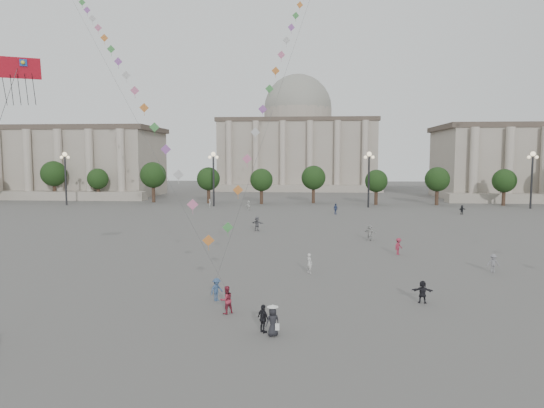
{
  "coord_description": "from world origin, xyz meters",
  "views": [
    {
      "loc": [
        3.55,
        -23.54,
        9.29
      ],
      "look_at": [
        0.86,
        12.0,
        5.96
      ],
      "focal_mm": 32.0,
      "sensor_mm": 36.0,
      "label": 1
    }
  ],
  "objects": [
    {
      "name": "ground",
      "position": [
        0.0,
        0.0,
        0.0
      ],
      "size": [
        360.0,
        360.0,
        0.0
      ],
      "primitive_type": "plane",
      "color": "#53504E",
      "rests_on": "ground"
    },
    {
      "name": "hall_central",
      "position": [
        0.0,
        129.22,
        14.23
      ],
      "size": [
        48.3,
        34.3,
        35.5
      ],
      "color": "gray",
      "rests_on": "ground"
    },
    {
      "name": "tree_row",
      "position": [
        0.0,
        78.0,
        5.39
      ],
      "size": [
        137.12,
        5.12,
        8.0
      ],
      "color": "#332319",
      "rests_on": "ground"
    },
    {
      "name": "lamp_post_far_west",
      "position": [
        -45.0,
        70.0,
        7.35
      ],
      "size": [
        2.0,
        0.9,
        10.65
      ],
      "color": "#262628",
      "rests_on": "ground"
    },
    {
      "name": "lamp_post_mid_west",
      "position": [
        -15.0,
        70.0,
        7.35
      ],
      "size": [
        2.0,
        0.9,
        10.65
      ],
      "color": "#262628",
      "rests_on": "ground"
    },
    {
      "name": "lamp_post_mid_east",
      "position": [
        15.0,
        70.0,
        7.35
      ],
      "size": [
        2.0,
        0.9,
        10.65
      ],
      "color": "#262628",
      "rests_on": "ground"
    },
    {
      "name": "lamp_post_far_east",
      "position": [
        45.0,
        70.0,
        7.35
      ],
      "size": [
        2.0,
        0.9,
        10.65
      ],
      "color": "#262628",
      "rests_on": "ground"
    },
    {
      "name": "person_crowd_0",
      "position": [
        8.09,
        57.87,
        0.92
      ],
      "size": [
        1.06,
        1.09,
        1.83
      ],
      "primitive_type": "imported",
      "rotation": [
        0.0,
        0.0,
        0.82
      ],
      "color": "navy",
      "rests_on": "ground"
    },
    {
      "name": "person_crowd_3",
      "position": [
        10.93,
        7.69,
        0.74
      ],
      "size": [
        1.41,
        0.59,
        1.48
      ],
      "primitive_type": "imported",
      "rotation": [
        0.0,
        0.0,
        3.03
      ],
      "color": "black",
      "rests_on": "ground"
    },
    {
      "name": "person_crowd_4",
      "position": [
        -7.38,
        64.1,
        0.84
      ],
      "size": [
        1.13,
        1.63,
        1.69
      ],
      "primitive_type": "imported",
      "rotation": [
        0.0,
        0.0,
        4.26
      ],
      "color": "silver",
      "rests_on": "ground"
    },
    {
      "name": "person_crowd_6",
      "position": [
        18.71,
        16.8,
        0.76
      ],
      "size": [
        1.06,
        0.72,
        1.52
      ],
      "primitive_type": "imported",
      "rotation": [
        0.0,
        0.0,
        6.11
      ],
      "color": "slate",
      "rests_on": "ground"
    },
    {
      "name": "person_crowd_7",
      "position": [
        10.55,
        31.89,
        0.91
      ],
      "size": [
        1.57,
        1.57,
        1.81
      ],
      "primitive_type": "imported",
      "rotation": [
        0.0,
        0.0,
        2.36
      ],
      "color": "#AEADA9",
      "rests_on": "ground"
    },
    {
      "name": "person_crowd_8",
      "position": [
        12.31,
        23.71,
        0.82
      ],
      "size": [
        1.16,
        1.19,
        1.64
      ],
      "primitive_type": "imported",
      "rotation": [
        0.0,
        0.0,
        0.82
      ],
      "color": "maroon",
      "rests_on": "ground"
    },
    {
      "name": "person_crowd_9",
      "position": [
        29.24,
        59.33,
        0.79
      ],
      "size": [
        1.49,
        1.18,
        1.58
      ],
      "primitive_type": "imported",
      "rotation": [
        0.0,
        0.0,
        0.57
      ],
      "color": "black",
      "rests_on": "ground"
    },
    {
      "name": "person_crowd_10",
      "position": [
        -15.32,
        67.74,
        0.77
      ],
      "size": [
        0.4,
        0.58,
        1.55
      ],
      "primitive_type": "imported",
      "rotation": [
        0.0,
        0.0,
        1.52
      ],
      "color": "#B8B9B4",
      "rests_on": "ground"
    },
    {
      "name": "person_crowd_12",
      "position": [
        -3.07,
        38.2,
        0.94
      ],
      "size": [
        1.79,
        1.3,
        1.87
      ],
      "primitive_type": "imported",
      "rotation": [
        0.0,
        0.0,
        2.66
      ],
      "color": "slate",
      "rests_on": "ground"
    },
    {
      "name": "person_crowd_13",
      "position": [
        3.65,
        15.37,
        0.81
      ],
      "size": [
        0.68,
        0.71,
        1.63
      ],
      "primitive_type": "imported",
      "rotation": [
        0.0,
        0.0,
        2.25
      ],
      "color": "beige",
      "rests_on": "ground"
    },
    {
      "name": "tourist_1",
      "position": [
        1.18,
        1.57,
        0.77
      ],
      "size": [
        0.88,
        0.92,
        1.54
      ],
      "primitive_type": "imported",
      "rotation": [
        0.0,
        0.0,
        2.31
      ],
      "color": "black",
      "rests_on": "ground"
    },
    {
      "name": "kite_flyer_0",
      "position": [
        -1.33,
        4.6,
        0.85
      ],
      "size": [
        1.04,
        1.01,
        1.69
      ],
      "primitive_type": "imported",
      "rotation": [
        0.0,
        0.0,
        3.81
      ],
      "color": "maroon",
      "rests_on": "ground"
    },
    {
      "name": "kite_flyer_1",
      "position": [
        -2.42,
        7.18,
        0.75
      ],
      "size": [
        1.04,
        1.11,
        1.5
      ],
      "primitive_type": "imported",
      "rotation": [
        0.0,
        0.0,
        0.9
      ],
      "color": "#344F77",
      "rests_on": "ground"
    },
    {
      "name": "hat_person",
      "position": [
        1.72,
        1.12,
        0.83
      ],
      "size": [
        0.9,
        0.79,
        1.69
      ],
      "color": "black",
      "rests_on": "ground"
    },
    {
      "name": "dragon_kite",
      "position": [
        -11.46,
        0.84,
        13.19
      ],
      "size": [
        2.36,
        6.17,
        16.69
      ],
      "color": "red",
      "rests_on": "ground"
    },
    {
      "name": "kite_train_west",
      "position": [
        -20.21,
        29.55,
        23.91
      ],
      "size": [
        35.73,
        46.47,
        72.63
      ],
      "color": "#3F3F3F",
      "rests_on": "ground"
    }
  ]
}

